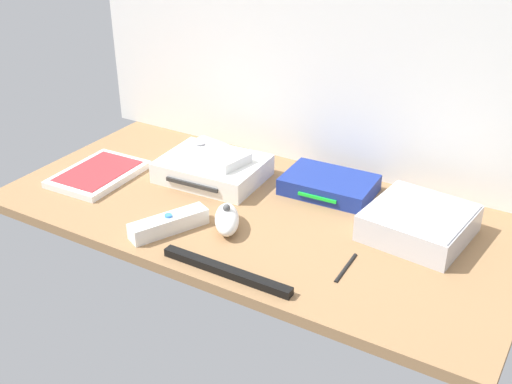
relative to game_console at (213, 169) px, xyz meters
The scene contains 11 objects.
ground_plane 16.80cm from the game_console, 25.76° to the right, with size 100.00×48.00×2.00cm, color #936D47.
back_wall 37.58cm from the game_console, 49.57° to the left, with size 110.00×1.20×64.00cm, color white.
game_console is the anchor object (origin of this frame).
mini_computer 44.39cm from the game_console, ahead, with size 18.69×18.69×5.30cm.
game_case 24.38cm from the game_console, 150.40° to the right, with size 14.22×19.44×1.56cm.
network_router 24.68cm from the game_console, 15.91° to the left, with size 18.53×12.98×3.40cm.
remote_wand 22.34cm from the game_console, 76.62° to the right, with size 9.54×14.93×3.40cm.
remote_nunchuk 20.94cm from the game_console, 48.75° to the right, with size 9.17×10.77×5.10cm.
remote_classic_pad 3.25cm from the game_console, 86.85° to the left, with size 15.63×10.52×2.40cm.
sensor_bar 35.20cm from the game_console, 52.32° to the right, with size 24.00×1.80×1.40cm, color black.
stylus_pen 40.96cm from the game_console, 23.35° to the right, with size 0.70×0.70×9.00cm, color black.
Camera 1 is at (54.30, -91.10, 60.45)cm, focal length 44.51 mm.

